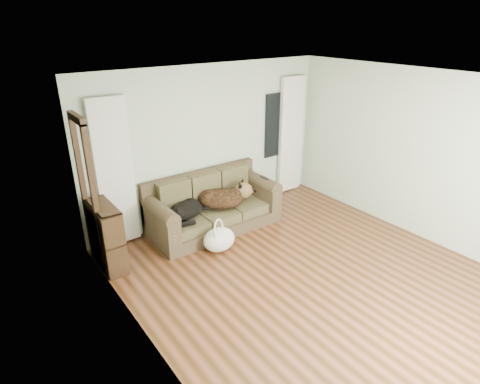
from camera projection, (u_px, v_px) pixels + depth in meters
floor at (311, 278)px, 5.46m from camera, size 5.00×5.00×0.00m
ceiling at (327, 83)px, 4.42m from camera, size 5.00×5.00×0.00m
wall_back at (210, 143)px, 6.79m from camera, size 4.50×0.04×2.60m
wall_left at (149, 247)px, 3.72m from camera, size 0.04×5.00×2.60m
wall_right at (420, 156)px, 6.16m from camera, size 0.04×5.00×2.60m
curtain_left at (115, 174)px, 5.87m from camera, size 0.55×0.08×2.25m
curtain_right at (291, 136)px, 7.76m from camera, size 0.55×0.08×2.25m
window_pane at (276, 125)px, 7.51m from camera, size 0.50×0.03×1.20m
door_casing at (89, 197)px, 5.36m from camera, size 0.07×0.60×2.10m
sofa at (214, 203)px, 6.59m from camera, size 2.16×0.93×0.88m
dog_black_lab at (184, 211)px, 6.26m from camera, size 0.70×0.56×0.26m
dog_shepherd at (223, 199)px, 6.65m from camera, size 0.95×0.88×0.34m
tv_remote at (264, 178)px, 6.88m from camera, size 0.05×0.18×0.02m
tote_bag at (219, 241)px, 6.05m from camera, size 0.59×0.51×0.37m
bookshelf at (106, 235)px, 5.54m from camera, size 0.35×0.78×0.94m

